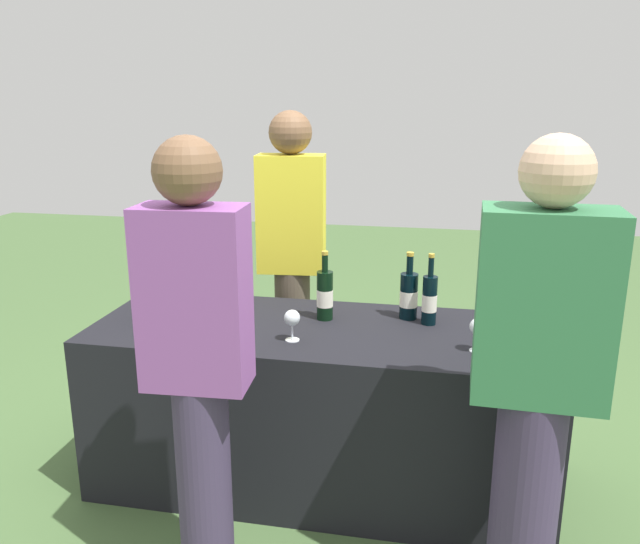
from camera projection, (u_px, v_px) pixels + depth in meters
name	position (u px, v px, depth m)	size (l,w,h in m)	color
ground_plane	(320.00, 478.00, 2.96)	(12.00, 12.00, 0.00)	#476638
tasting_table	(320.00, 405.00, 2.86)	(1.99, 0.75, 0.75)	black
wine_bottle_0	(182.00, 282.00, 3.04)	(0.07, 0.07, 0.30)	black
wine_bottle_1	(324.00, 295.00, 2.84)	(0.07, 0.07, 0.31)	black
wine_bottle_2	(409.00, 295.00, 2.85)	(0.08, 0.08, 0.31)	black
wine_bottle_3	(430.00, 299.00, 2.77)	(0.07, 0.07, 0.32)	black
wine_glass_0	(160.00, 302.00, 2.80)	(0.07, 0.07, 0.13)	silver
wine_glass_1	(174.00, 311.00, 2.65)	(0.06, 0.06, 0.14)	silver
wine_glass_2	(219.00, 311.00, 2.64)	(0.07, 0.07, 0.15)	silver
wine_glass_3	(292.00, 319.00, 2.59)	(0.07, 0.07, 0.13)	silver
wine_glass_4	(478.00, 328.00, 2.48)	(0.07, 0.07, 0.14)	silver
ice_bucket	(168.00, 297.00, 2.84)	(0.20, 0.20, 0.21)	silver
server_pouring	(292.00, 252.00, 3.38)	(0.37, 0.23, 1.65)	brown
guest_0	(198.00, 357.00, 2.08)	(0.35, 0.22, 1.61)	#3F3351
guest_1	(537.00, 375.00, 1.99)	(0.41, 0.24, 1.62)	#3F3351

